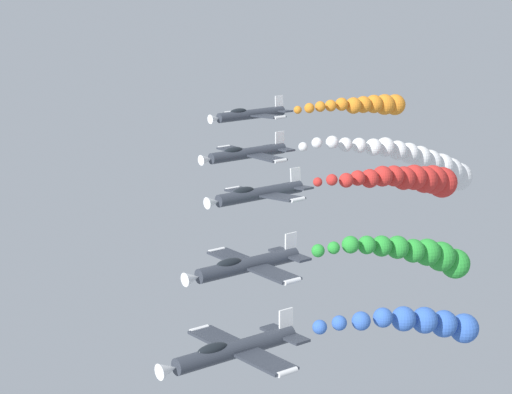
{
  "coord_description": "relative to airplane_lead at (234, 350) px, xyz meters",
  "views": [
    {
      "loc": [
        -66.86,
        52.23,
        132.77
      ],
      "look_at": [
        0.0,
        0.0,
        112.08
      ],
      "focal_mm": 69.84,
      "sensor_mm": 36.0,
      "label": 1
    }
  ],
  "objects": [
    {
      "name": "airplane_left_inner",
      "position": [
        9.12,
        -8.02,
        1.73
      ],
      "size": [
        9.56,
        10.35,
        2.32
      ],
      "rotation": [
        0.0,
        -0.01,
        0.0
      ],
      "color": "#333842"
    },
    {
      "name": "smoke_trail_lead",
      "position": [
        -0.87,
        -16.78,
        -1.91
      ],
      "size": [
        3.0,
        15.04,
        4.54
      ],
      "color": "blue"
    },
    {
      "name": "airplane_right_outer",
      "position": [
        41.06,
        -33.02,
        6.65
      ],
      "size": [
        9.56,
        10.35,
        2.35
      ],
      "rotation": [
        0.0,
        0.06,
        0.0
      ],
      "color": "#333842"
    },
    {
      "name": "smoke_trail_right_inner",
      "position": [
        20.88,
        -38.92,
        1.88
      ],
      "size": [
        4.44,
        21.42,
        5.26
      ],
      "color": "red"
    },
    {
      "name": "airplane_lead",
      "position": [
        0.0,
        0.0,
        0.0
      ],
      "size": [
        9.56,
        10.35,
        2.32
      ],
      "rotation": [
        0.0,
        0.01,
        0.0
      ],
      "color": "#333842"
    },
    {
      "name": "airplane_left_outer",
      "position": [
        30.26,
        -24.23,
        4.92
      ],
      "size": [
        9.56,
        10.35,
        2.32
      ],
      "rotation": [
        0.0,
        0.01,
        0.0
      ],
      "color": "#333842"
    },
    {
      "name": "smoke_trail_left_outer",
      "position": [
        31.84,
        -52.63,
        -0.03
      ],
      "size": [
        4.89,
        30.09,
        9.9
      ],
      "color": "white"
    },
    {
      "name": "airplane_right_inner",
      "position": [
        19.48,
        -17.29,
        3.86
      ],
      "size": [
        9.56,
        10.35,
        2.44
      ],
      "rotation": [
        0.0,
        0.08,
        0.0
      ],
      "color": "#333842"
    },
    {
      "name": "smoke_trail_left_inner",
      "position": [
        8.98,
        -27.01,
        -0.99
      ],
      "size": [
        2.78,
        18.09,
        6.05
      ],
      "color": "green"
    },
    {
      "name": "smoke_trail_right_outer",
      "position": [
        40.88,
        -51.9,
        6.02
      ],
      "size": [
        2.71,
        17.78,
        2.95
      ],
      "color": "orange"
    }
  ]
}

